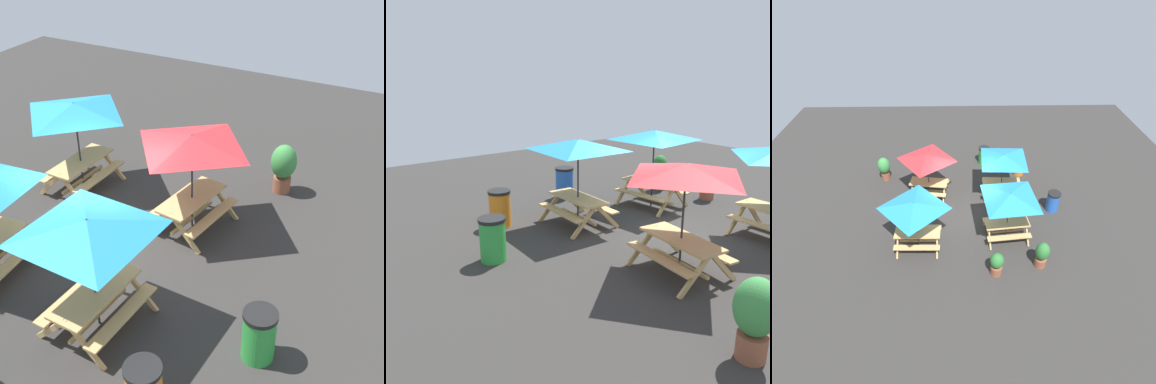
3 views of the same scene
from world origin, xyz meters
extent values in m
plane|color=#33302D|center=(0.00, 0.00, 0.00)|extent=(24.00, 24.00, 0.00)
cube|color=tan|center=(1.82, 1.33, 0.74)|extent=(1.83, 0.78, 0.05)
cube|color=tan|center=(1.79, 0.78, 0.45)|extent=(1.81, 0.34, 0.04)
cube|color=tan|center=(1.84, 1.88, 0.45)|extent=(1.81, 0.34, 0.04)
cube|color=tan|center=(1.02, 1.00, 0.37)|extent=(0.10, 0.80, 0.81)
cube|color=tan|center=(1.05, 1.73, 0.37)|extent=(0.10, 0.80, 0.81)
cube|color=tan|center=(2.58, 0.93, 0.37)|extent=(0.10, 0.80, 0.81)
cube|color=tan|center=(2.61, 1.66, 0.37)|extent=(0.10, 0.80, 0.81)
cube|color=tan|center=(1.82, 1.33, 0.22)|extent=(1.56, 0.14, 0.06)
cylinder|color=#2D2D33|center=(1.82, 1.33, 1.15)|extent=(0.04, 0.04, 2.30)
pyramid|color=#268CC6|center=(1.82, 1.33, 2.16)|extent=(2.83, 2.83, 0.28)
cube|color=tan|center=(-1.88, -1.86, 0.74)|extent=(1.81, 0.74, 0.05)
cube|color=tan|center=(-1.89, -2.41, 0.45)|extent=(1.80, 0.30, 0.04)
cube|color=tan|center=(-1.87, -1.31, 0.45)|extent=(1.80, 0.30, 0.04)
cube|color=tan|center=(-2.67, -2.21, 0.37)|extent=(0.08, 0.80, 0.81)
cube|color=tan|center=(-2.66, -1.48, 0.37)|extent=(0.08, 0.80, 0.81)
cube|color=tan|center=(-1.11, -2.24, 0.37)|extent=(0.08, 0.80, 0.81)
cube|color=tan|center=(-1.10, -1.51, 0.37)|extent=(0.08, 0.80, 0.81)
cube|color=tan|center=(-1.88, -1.86, 0.22)|extent=(1.56, 0.10, 0.06)
cylinder|color=#2D2D33|center=(-1.88, -1.86, 1.15)|extent=(0.04, 0.04, 2.30)
pyramid|color=#268CC6|center=(-1.88, -1.86, 2.16)|extent=(2.04, 2.04, 0.28)
cube|color=tan|center=(-1.67, 1.40, 0.74)|extent=(1.88, 0.93, 0.05)
cube|color=tan|center=(-1.74, 0.85, 0.45)|extent=(1.82, 0.49, 0.04)
cube|color=tan|center=(-1.59, 1.94, 0.45)|extent=(1.82, 0.49, 0.04)
cube|color=tan|center=(-2.49, 1.14, 0.37)|extent=(0.16, 0.80, 0.81)
cube|color=tan|center=(-2.39, 1.86, 0.37)|extent=(0.16, 0.80, 0.81)
cube|color=tan|center=(-0.94, 0.93, 0.37)|extent=(0.16, 0.80, 0.81)
cube|color=tan|center=(-0.84, 1.66, 0.37)|extent=(0.16, 0.80, 0.81)
cube|color=tan|center=(-1.67, 1.40, 0.22)|extent=(1.56, 0.27, 0.06)
cylinder|color=#2D2D33|center=(-1.67, 1.40, 1.15)|extent=(0.04, 0.04, 2.30)
pyramid|color=red|center=(-1.67, 1.40, 2.16)|extent=(2.24, 2.24, 0.28)
cube|color=tan|center=(1.67, -0.86, 0.45)|extent=(1.82, 0.44, 0.04)
cube|color=tan|center=(0.91, -1.12, 0.37)|extent=(0.14, 0.80, 0.81)
cylinder|color=black|center=(2.97, 3.03, 0.94)|extent=(0.59, 0.59, 0.08)
cylinder|color=green|center=(1.18, 4.14, 0.45)|extent=(0.56, 0.56, 0.90)
cylinder|color=black|center=(1.18, 4.14, 0.94)|extent=(0.59, 0.59, 0.08)
cylinder|color=#935138|center=(-4.05, 2.70, 0.20)|extent=(0.44, 0.44, 0.40)
ellipsoid|color=#3D8C42|center=(-4.05, 2.70, 0.84)|extent=(0.64, 0.64, 0.88)
camera|label=1|loc=(7.19, 6.04, 7.16)|focal=50.00mm
camera|label=2|loc=(-6.70, 7.88, 4.06)|focal=40.00mm
camera|label=3|loc=(-0.22, -10.05, 9.47)|focal=28.00mm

